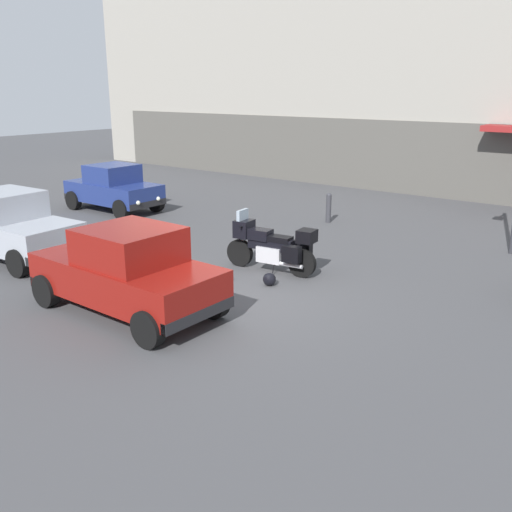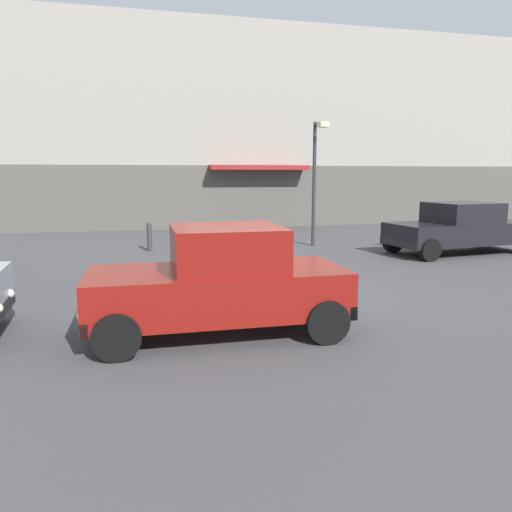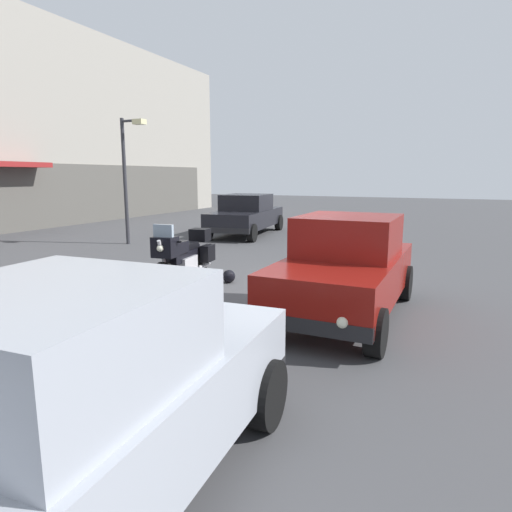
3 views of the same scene
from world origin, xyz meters
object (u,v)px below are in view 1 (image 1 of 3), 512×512
(helmet, at_px, (269,279))
(car_wagon_end, at_px, (8,226))
(car_compact_side, at_px, (113,188))
(bollard_curbside, at_px, (329,207))
(motorcycle, at_px, (272,245))
(car_hatchback_near, at_px, (127,271))

(helmet, height_order, car_wagon_end, car_wagon_end)
(car_compact_side, distance_m, bollard_curbside, 7.28)
(motorcycle, xyz_separation_m, car_wagon_end, (-5.75, -3.03, 0.19))
(helmet, xyz_separation_m, car_compact_side, (-8.68, 2.91, 0.63))
(motorcycle, distance_m, car_wagon_end, 6.50)
(motorcycle, xyz_separation_m, car_hatchback_near, (-0.67, -3.60, 0.19))
(car_hatchback_near, height_order, car_wagon_end, same)
(car_wagon_end, bearing_deg, car_hatchback_near, -9.61)
(helmet, height_order, bollard_curbside, bollard_curbside)
(motorcycle, relative_size, car_compact_side, 0.65)
(car_wagon_end, bearing_deg, car_compact_side, 111.80)
(motorcycle, relative_size, bollard_curbside, 2.43)
(motorcycle, xyz_separation_m, car_compact_side, (-8.15, 2.11, 0.15))
(car_wagon_end, bearing_deg, motorcycle, 24.55)
(helmet, bearing_deg, bollard_curbside, 109.05)
(car_hatchback_near, distance_m, car_wagon_end, 5.11)
(car_hatchback_near, height_order, bollard_curbside, car_hatchback_near)
(motorcycle, bearing_deg, car_compact_side, -21.49)
(helmet, distance_m, bollard_curbside, 6.18)
(helmet, relative_size, bollard_curbside, 0.30)
(car_hatchback_near, xyz_separation_m, car_wagon_end, (-5.08, 0.57, 0.00))
(bollard_curbside, bearing_deg, helmet, -70.95)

